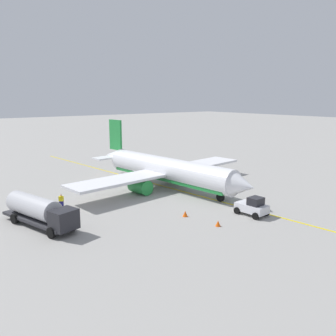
% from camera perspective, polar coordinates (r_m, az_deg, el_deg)
% --- Properties ---
extents(ground_plane, '(400.00, 400.00, 0.00)m').
position_cam_1_polar(ground_plane, '(52.81, 0.00, -3.19)').
color(ground_plane, '#9E9B96').
extents(airplane, '(31.25, 31.42, 9.53)m').
position_cam_1_polar(airplane, '(52.58, -0.39, -0.36)').
color(airplane, white).
rests_on(airplane, ground).
extents(fuel_tanker, '(10.74, 5.17, 3.15)m').
position_cam_1_polar(fuel_tanker, '(39.26, -20.20, -6.53)').
color(fuel_tanker, '#2D2D33').
rests_on(fuel_tanker, ground).
extents(pushback_tug, '(3.71, 2.49, 2.20)m').
position_cam_1_polar(pushback_tug, '(41.66, 13.61, -6.14)').
color(pushback_tug, silver).
rests_on(pushback_tug, ground).
extents(refueling_worker, '(0.62, 0.62, 1.71)m').
position_cam_1_polar(refueling_worker, '(45.15, -16.99, -5.19)').
color(refueling_worker, navy).
rests_on(refueling_worker, ground).
extents(safety_cone_nose, '(0.60, 0.60, 0.66)m').
position_cam_1_polar(safety_cone_nose, '(40.29, 2.82, -7.44)').
color(safety_cone_nose, '#F2590F').
rests_on(safety_cone_nose, ground).
extents(safety_cone_wingtip, '(0.56, 0.56, 0.62)m').
position_cam_1_polar(safety_cone_wingtip, '(37.74, 8.15, -8.92)').
color(safety_cone_wingtip, '#F2590F').
rests_on(safety_cone_wingtip, ground).
extents(taxi_line_marking, '(78.38, 9.04, 0.01)m').
position_cam_1_polar(taxi_line_marking, '(52.81, 0.00, -3.18)').
color(taxi_line_marking, yellow).
rests_on(taxi_line_marking, ground).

